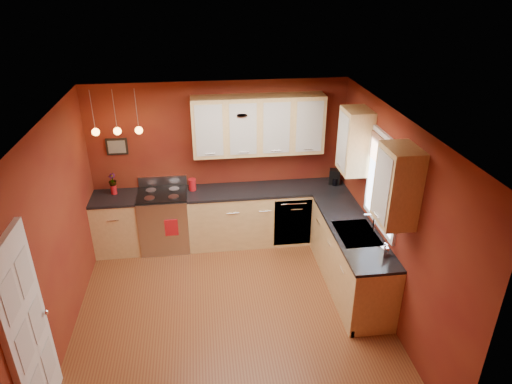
{
  "coord_description": "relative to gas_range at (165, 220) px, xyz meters",
  "views": [
    {
      "loc": [
        -0.27,
        -4.66,
        4.08
      ],
      "look_at": [
        0.45,
        1.0,
        1.28
      ],
      "focal_mm": 32.0,
      "sensor_mm": 36.0,
      "label": 1
    }
  ],
  "objects": [
    {
      "name": "door_left_wall",
      "position": [
        -1.05,
        -3.0,
        0.54
      ],
      "size": [
        0.12,
        0.82,
        2.05
      ],
      "color": "white",
      "rests_on": "floor"
    },
    {
      "name": "gas_range",
      "position": [
        0.0,
        0.0,
        0.0
      ],
      "size": [
        0.76,
        0.64,
        1.11
      ],
      "color": "#B5B5BA",
      "rests_on": "floor"
    },
    {
      "name": "upper_cabinets_right",
      "position": [
        2.75,
        -1.48,
        1.47
      ],
      "size": [
        0.35,
        1.95,
        0.9
      ],
      "primitive_type": "cube",
      "color": "#E5BF7A",
      "rests_on": "wall_right"
    },
    {
      "name": "floor",
      "position": [
        0.92,
        -1.8,
        -0.48
      ],
      "size": [
        4.2,
        4.2,
        0.0
      ],
      "primitive_type": "plane",
      "color": "brown",
      "rests_on": "ground"
    },
    {
      "name": "pendant_lights",
      "position": [
        -0.53,
        -0.05,
        1.53
      ],
      "size": [
        0.71,
        0.11,
        0.66
      ],
      "color": "gray",
      "rests_on": "ceiling"
    },
    {
      "name": "dish_towel",
      "position": [
        0.12,
        -0.33,
        0.04
      ],
      "size": [
        0.2,
        0.01,
        0.27
      ],
      "primitive_type": "cube",
      "color": "#B31319",
      "rests_on": "gas_range"
    },
    {
      "name": "upper_cabinets_back",
      "position": [
        1.52,
        0.12,
        1.47
      ],
      "size": [
        2.0,
        0.35,
        0.9
      ],
      "primitive_type": "cube",
      "color": "#E5BF7A",
      "rests_on": "wall_back"
    },
    {
      "name": "base_cabinets_right",
      "position": [
        2.62,
        -1.35,
        -0.03
      ],
      "size": [
        0.6,
        2.1,
        0.9
      ],
      "primitive_type": "cube",
      "color": "#E5BF7A",
      "rests_on": "floor"
    },
    {
      "name": "wall_front",
      "position": [
        0.92,
        -3.9,
        0.82
      ],
      "size": [
        4.0,
        0.02,
        2.6
      ],
      "primitive_type": "cube",
      "color": "maroon",
      "rests_on": "floor"
    },
    {
      "name": "wall_right",
      "position": [
        2.92,
        -1.8,
        0.82
      ],
      "size": [
        0.02,
        4.2,
        2.6
      ],
      "primitive_type": "cube",
      "color": "maroon",
      "rests_on": "floor"
    },
    {
      "name": "wall_back",
      "position": [
        0.92,
        0.3,
        0.82
      ],
      "size": [
        4.0,
        0.02,
        2.6
      ],
      "primitive_type": "cube",
      "color": "maroon",
      "rests_on": "floor"
    },
    {
      "name": "counter_right",
      "position": [
        2.62,
        -1.35,
        0.44
      ],
      "size": [
        0.62,
        2.1,
        0.04
      ],
      "primitive_type": "cube",
      "color": "black",
      "rests_on": "base_cabinets_right"
    },
    {
      "name": "soap_pump",
      "position": [
        2.78,
        -2.05,
        0.55
      ],
      "size": [
        0.1,
        0.1,
        0.18
      ],
      "primitive_type": "imported",
      "rotation": [
        0.0,
        0.0,
        0.26
      ],
      "color": "white",
      "rests_on": "counter_right"
    },
    {
      "name": "window",
      "position": [
        2.89,
        -1.5,
        1.21
      ],
      "size": [
        0.06,
        1.02,
        1.22
      ],
      "color": "white",
      "rests_on": "wall_right"
    },
    {
      "name": "wall_picture",
      "position": [
        -0.63,
        0.28,
        1.17
      ],
      "size": [
        0.32,
        0.03,
        0.26
      ],
      "primitive_type": "cube",
      "color": "black",
      "rests_on": "wall_back"
    },
    {
      "name": "dishwasher_front",
      "position": [
        2.02,
        -0.29,
        -0.03
      ],
      "size": [
        0.6,
        0.02,
        0.8
      ],
      "primitive_type": "cube",
      "color": "#B5B5BA",
      "rests_on": "base_cabinets_back_right"
    },
    {
      "name": "base_cabinets_back_left",
      "position": [
        -0.73,
        -0.0,
        -0.03
      ],
      "size": [
        0.7,
        0.6,
        0.9
      ],
      "primitive_type": "cube",
      "color": "#E5BF7A",
      "rests_on": "floor"
    },
    {
      "name": "ceiling",
      "position": [
        0.92,
        -1.8,
        2.12
      ],
      "size": [
        4.0,
        4.2,
        0.02
      ],
      "primitive_type": "cube",
      "color": "silver",
      "rests_on": "wall_back"
    },
    {
      "name": "red_canister",
      "position": [
        0.47,
        0.09,
        0.55
      ],
      "size": [
        0.12,
        0.12,
        0.19
      ],
      "color": "#B31319",
      "rests_on": "counter_back_right"
    },
    {
      "name": "wall_left",
      "position": [
        -1.08,
        -1.8,
        0.82
      ],
      "size": [
        0.02,
        4.2,
        2.6
      ],
      "primitive_type": "cube",
      "color": "maroon",
      "rests_on": "floor"
    },
    {
      "name": "base_cabinets_back_right",
      "position": [
        1.65,
        -0.0,
        -0.03
      ],
      "size": [
        2.54,
        0.6,
        0.9
      ],
      "primitive_type": "cube",
      "color": "#E5BF7A",
      "rests_on": "floor"
    },
    {
      "name": "counter_back_right",
      "position": [
        1.65,
        -0.0,
        0.44
      ],
      "size": [
        2.54,
        0.62,
        0.04
      ],
      "primitive_type": "cube",
      "color": "black",
      "rests_on": "base_cabinets_back_right"
    },
    {
      "name": "sink",
      "position": [
        2.62,
        -1.5,
        0.43
      ],
      "size": [
        0.5,
        0.7,
        0.33
      ],
      "color": "gray",
      "rests_on": "counter_right"
    },
    {
      "name": "coffee_maker",
      "position": [
        2.75,
        0.03,
        0.57
      ],
      "size": [
        0.2,
        0.2,
        0.25
      ],
      "rotation": [
        0.0,
        0.0,
        -0.29
      ],
      "color": "black",
      "rests_on": "counter_back_right"
    },
    {
      "name": "counter_back_left",
      "position": [
        -0.73,
        -0.0,
        0.44
      ],
      "size": [
        0.7,
        0.62,
        0.04
      ],
      "primitive_type": "cube",
      "color": "black",
      "rests_on": "base_cabinets_back_left"
    },
    {
      "name": "flowers",
      "position": [
        -0.74,
        0.11,
        0.69
      ],
      "size": [
        0.15,
        0.15,
        0.21
      ],
      "primitive_type": "imported",
      "rotation": [
        0.0,
        0.0,
        -0.39
      ],
      "color": "#B31319",
      "rests_on": "red_vase"
    },
    {
      "name": "red_vase",
      "position": [
        -0.74,
        0.11,
        0.53
      ],
      "size": [
        0.09,
        0.09,
        0.15
      ],
      "primitive_type": "cylinder",
      "color": "#B31319",
      "rests_on": "counter_back_left"
    }
  ]
}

